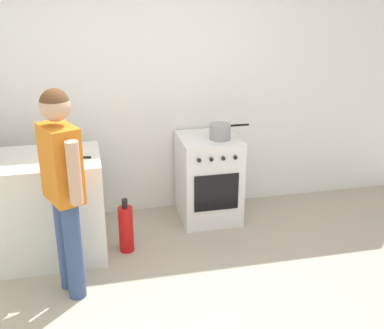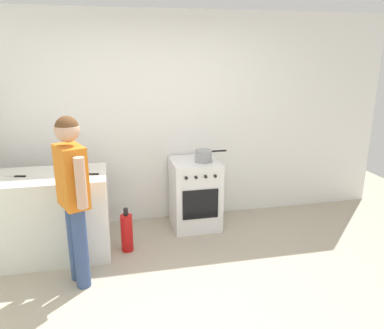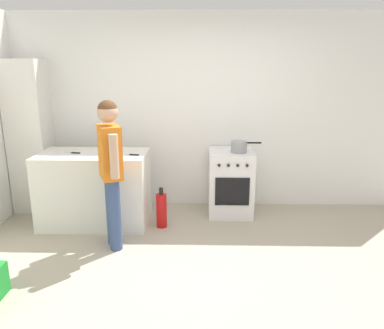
% 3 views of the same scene
% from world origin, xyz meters
% --- Properties ---
extents(ground_plane, '(8.00, 8.00, 0.00)m').
position_xyz_m(ground_plane, '(0.00, 0.00, 0.00)').
color(ground_plane, '#ADA38E').
extents(back_wall, '(6.00, 0.10, 2.60)m').
position_xyz_m(back_wall, '(0.00, 1.95, 1.30)').
color(back_wall, white).
rests_on(back_wall, ground).
extents(counter_unit, '(1.30, 0.70, 0.90)m').
position_xyz_m(counter_unit, '(-1.35, 1.20, 0.45)').
color(counter_unit, silver).
rests_on(counter_unit, ground).
extents(oven_left, '(0.57, 0.62, 0.85)m').
position_xyz_m(oven_left, '(0.35, 1.58, 0.43)').
color(oven_left, white).
rests_on(oven_left, ground).
extents(pot, '(0.38, 0.20, 0.15)m').
position_xyz_m(pot, '(0.44, 1.50, 0.92)').
color(pot, gray).
rests_on(pot, oven_left).
extents(knife_bread, '(0.35, 0.10, 0.01)m').
position_xyz_m(knife_bread, '(-0.93, 1.13, 0.90)').
color(knife_bread, silver).
rests_on(knife_bread, counter_unit).
extents(person, '(0.32, 0.53, 1.59)m').
position_xyz_m(person, '(-0.98, 0.59, 0.94)').
color(person, '#384C7A').
rests_on(person, ground).
extents(fire_extinguisher, '(0.13, 0.13, 0.50)m').
position_xyz_m(fire_extinguisher, '(-0.52, 1.10, 0.22)').
color(fire_extinguisher, red).
rests_on(fire_extinguisher, ground).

